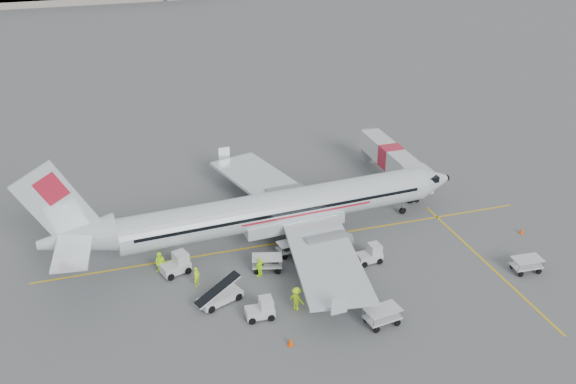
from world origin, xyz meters
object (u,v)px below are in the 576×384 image
at_px(jet_bridge, 390,164).
at_px(tug_mid, 260,309).
at_px(belt_loader, 220,289).
at_px(tug_aft, 175,264).
at_px(tug_fore, 369,254).
at_px(aircraft, 280,187).

height_order(jet_bridge, tug_mid, jet_bridge).
bearing_deg(belt_loader, tug_aft, 96.35).
bearing_deg(tug_fore, tug_aft, 164.99).
relative_size(aircraft, tug_aft, 16.13).
relative_size(belt_loader, tug_aft, 1.98).
relative_size(tug_fore, tug_mid, 1.00).
xyz_separation_m(jet_bridge, tug_aft, (-23.91, -10.59, -1.02)).
xyz_separation_m(jet_bridge, tug_fore, (-8.41, -13.73, -1.09)).
bearing_deg(jet_bridge, tug_aft, -156.61).
distance_m(belt_loader, tug_fore, 13.03).
relative_size(belt_loader, tug_fore, 2.18).
distance_m(aircraft, jet_bridge, 16.55).
distance_m(tug_fore, tug_mid, 11.43).
relative_size(tug_mid, tug_aft, 0.91).
bearing_deg(tug_aft, aircraft, -2.31).
height_order(belt_loader, tug_mid, belt_loader).
relative_size(aircraft, tug_mid, 17.77).
distance_m(aircraft, tug_fore, 9.38).
bearing_deg(aircraft, jet_bridge, 24.84).
bearing_deg(jet_bridge, belt_loader, -144.56).
bearing_deg(jet_bridge, tug_fore, -121.99).
distance_m(tug_fore, tug_aft, 15.82).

